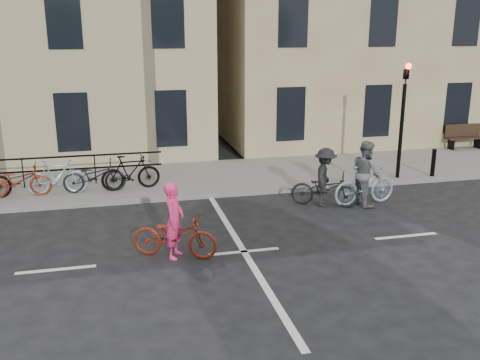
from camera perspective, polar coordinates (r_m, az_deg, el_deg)
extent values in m
plane|color=black|center=(12.02, 0.43, -7.66)|extent=(120.00, 120.00, 0.00)
cube|color=slate|center=(17.41, -17.36, -0.64)|extent=(46.00, 4.00, 0.15)
cylinder|color=black|center=(17.74, 16.80, 4.95)|extent=(0.12, 0.12, 3.00)
imported|color=black|center=(17.50, 17.31, 11.22)|extent=(0.15, 0.18, 0.90)
sphere|color=#FF0C05|center=(17.39, 17.54, 11.51)|extent=(0.18, 0.18, 0.18)
cylinder|color=black|center=(17.31, 13.25, 1.38)|extent=(0.14, 0.14, 0.90)
cylinder|color=black|center=(18.50, 19.92, 1.76)|extent=(0.14, 0.14, 0.90)
cube|color=black|center=(22.95, 21.59, 3.55)|extent=(0.06, 0.38, 0.40)
cube|color=black|center=(23.66, 23.98, 3.63)|extent=(0.06, 0.38, 0.40)
cube|color=black|center=(23.26, 22.86, 4.14)|extent=(1.60, 0.40, 0.06)
cube|color=black|center=(23.35, 22.68, 4.93)|extent=(1.60, 0.06, 0.50)
cube|color=black|center=(17.26, -20.42, 0.84)|extent=(7.25, 0.04, 0.95)
imported|color=maroon|center=(16.48, -22.57, -0.07)|extent=(1.80, 0.63, 0.95)
imported|color=#8BA6B7|center=(16.32, -18.96, 0.34)|extent=(1.75, 0.49, 1.05)
imported|color=black|center=(16.26, -15.27, 0.40)|extent=(1.80, 0.63, 0.95)
imported|color=black|center=(16.24, -11.58, 0.81)|extent=(1.75, 0.49, 1.05)
imported|color=maroon|center=(11.68, -6.99, -5.87)|extent=(1.99, 1.37, 0.99)
imported|color=#F12A6D|center=(11.56, -7.04, -4.29)|extent=(0.62, 0.72, 1.68)
imported|color=#8BA6B7|center=(15.39, 13.17, -0.52)|extent=(1.95, 0.75, 1.14)
imported|color=#5C5D62|center=(15.30, 13.25, 0.73)|extent=(0.79, 0.97, 1.84)
imported|color=black|center=(15.08, 9.00, -0.96)|extent=(1.95, 1.42, 0.98)
imported|color=black|center=(14.98, 9.05, 0.28)|extent=(1.03, 1.23, 1.66)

